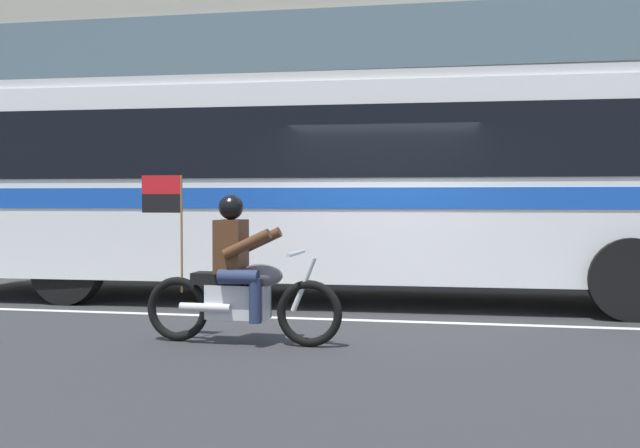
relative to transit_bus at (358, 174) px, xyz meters
name	(u,v)px	position (x,y,z in m)	size (l,w,h in m)	color
ground_plane	(383,314)	(0.50, -1.19, -1.88)	(60.00, 60.00, 0.00)	#2B2B2D
sidewalk_curb	(410,271)	(0.50, 3.91, -1.81)	(28.00, 3.80, 0.15)	#A39E93
lane_center_stripe	(377,321)	(0.50, -1.79, -1.88)	(26.60, 0.14, 0.01)	silver
transit_bus	(358,174)	(0.00, 0.00, 0.00)	(13.13, 2.89, 3.22)	white
motorcycle_with_rider	(240,281)	(-0.76, -3.51, -1.22)	(2.20, 0.64, 1.78)	black
fire_hydrant	(431,253)	(0.97, 2.79, -1.37)	(0.22, 0.30, 0.75)	#4C8C3F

